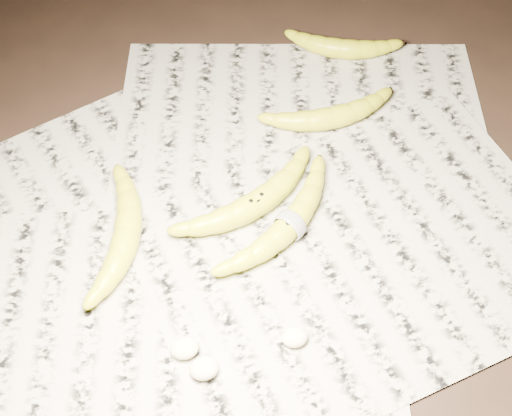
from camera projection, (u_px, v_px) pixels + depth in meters
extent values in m
plane|color=black|center=(253.00, 243.00, 0.94)|extent=(3.00, 3.00, 0.00)
cube|color=#A39D8B|center=(221.00, 235.00, 0.95)|extent=(0.90, 0.70, 0.01)
torus|color=white|center=(290.00, 224.00, 0.93)|extent=(0.03, 0.04, 0.04)
ellipsoid|color=beige|center=(204.00, 367.00, 0.82)|extent=(0.03, 0.03, 0.02)
ellipsoid|color=beige|center=(184.00, 347.00, 0.84)|extent=(0.03, 0.03, 0.02)
ellipsoid|color=beige|center=(295.00, 336.00, 0.85)|extent=(0.03, 0.03, 0.02)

